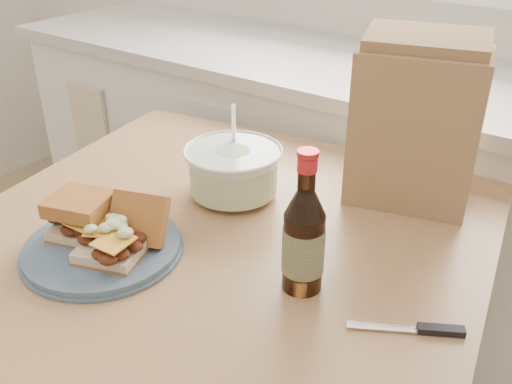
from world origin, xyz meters
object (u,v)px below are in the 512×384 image
Objects in this scene: plate at (103,248)px; beer_bottle at (304,239)px; coleslaw_bowl at (233,173)px; dining_table at (218,283)px; paper_bag at (415,128)px.

plate is 1.13× the size of beer_bottle.
plate is 0.38m from beer_bottle.
coleslaw_bowl is at bearing 141.62° from beer_bottle.
plate is (-0.13, -0.17, 0.13)m from dining_table.
coleslaw_bowl is 0.34m from beer_bottle.
paper_bag is at bearing 34.50° from coleslaw_bowl.
paper_bag reaches higher than coleslaw_bowl.
paper_bag is at bearing 81.32° from beer_bottle.
beer_bottle reaches higher than dining_table.
plate is 1.35× the size of coleslaw_bowl.
beer_bottle is at bearing -107.87° from paper_bag.
dining_table is 3.58× the size of paper_bag.
coleslaw_bowl is at bearing 78.37° from plate.
paper_bag reaches higher than beer_bottle.
dining_table is 0.31m from beer_bottle.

